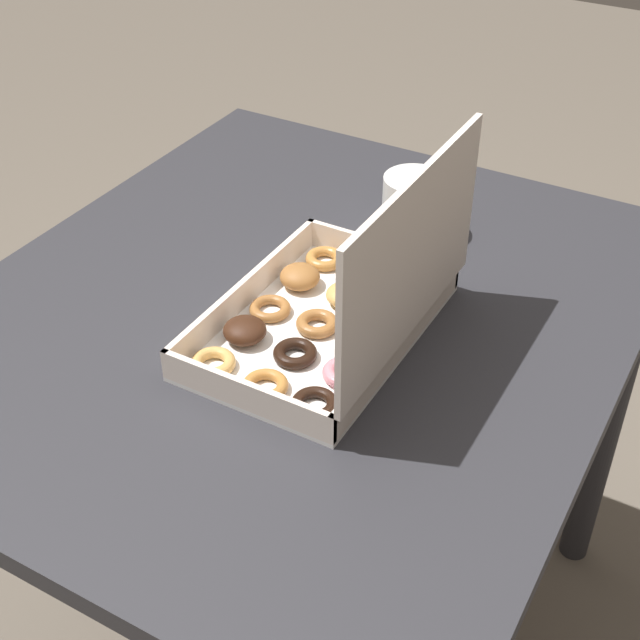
{
  "coord_description": "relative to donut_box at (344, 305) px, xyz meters",
  "views": [
    {
      "loc": [
        0.83,
        0.51,
        1.49
      ],
      "look_at": [
        0.04,
        0.06,
        0.8
      ],
      "focal_mm": 50.0,
      "sensor_mm": 36.0,
      "label": 1
    }
  ],
  "objects": [
    {
      "name": "coffee_mug",
      "position": [
        -0.28,
        -0.03,
        -0.0
      ],
      "size": [
        0.09,
        0.09,
        0.09
      ],
      "color": "white",
      "rests_on": "dining_table"
    },
    {
      "name": "donut_box",
      "position": [
        0.0,
        0.0,
        0.0
      ],
      "size": [
        0.36,
        0.24,
        0.26
      ],
      "color": "white",
      "rests_on": "dining_table"
    },
    {
      "name": "ground_plane",
      "position": [
        -0.03,
        -0.09,
        -0.83
      ],
      "size": [
        8.0,
        8.0,
        0.0
      ],
      "primitive_type": "plane",
      "color": "#6B6054"
    },
    {
      "name": "dining_table",
      "position": [
        -0.03,
        -0.09,
        -0.17
      ],
      "size": [
        1.0,
        0.86,
        0.78
      ],
      "color": "#2D2D33",
      "rests_on": "ground_plane"
    }
  ]
}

